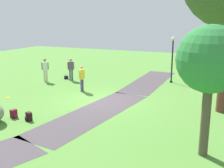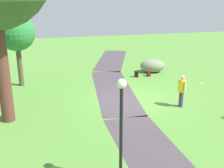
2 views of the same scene
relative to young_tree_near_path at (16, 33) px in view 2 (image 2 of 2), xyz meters
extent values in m
plane|color=#568E39|center=(-4.18, -5.96, -3.25)|extent=(48.00, 48.00, 0.00)
cube|color=#483F45|center=(-10.18, -5.00, -3.25)|extent=(8.03, 2.25, 0.01)
cube|color=#483F45|center=(-2.21, -5.41, -3.25)|extent=(8.20, 3.07, 0.01)
cube|color=#483F45|center=(5.52, -7.26, -3.25)|extent=(8.25, 4.79, 0.01)
cylinder|color=brown|center=(-5.11, 0.29, -0.88)|extent=(0.57, 0.57, 4.76)
cylinder|color=brown|center=(0.00, 0.00, -1.99)|extent=(0.30, 0.30, 2.54)
sphere|color=#2D7E3A|center=(0.00, 0.00, 0.04)|extent=(2.18, 2.18, 2.18)
cylinder|color=black|center=(-10.48, -3.47, -1.75)|extent=(0.10, 0.10, 3.02)
sphere|color=white|center=(-10.48, -3.47, -0.10)|extent=(0.28, 0.28, 0.28)
ellipsoid|color=gray|center=(0.84, -9.16, -2.77)|extent=(1.53, 2.00, 0.97)
cylinder|color=#493E6F|center=(-5.51, -8.07, -2.85)|extent=(0.13, 0.13, 0.81)
cylinder|color=#493E6F|center=(-5.67, -8.08, -2.85)|extent=(0.13, 0.13, 0.81)
cube|color=yellow|center=(-5.59, -8.08, -2.14)|extent=(0.38, 0.28, 0.61)
cylinder|color=#E7B390|center=(-5.37, -8.05, -2.11)|extent=(0.08, 0.08, 0.54)
cylinder|color=#E7B390|center=(-5.80, -8.10, -2.11)|extent=(0.08, 0.08, 0.54)
sphere|color=#E7B390|center=(-5.59, -8.08, -1.70)|extent=(0.22, 0.22, 0.22)
cube|color=maroon|center=(-0.07, -8.53, -3.05)|extent=(0.32, 0.26, 0.40)
cube|color=maroon|center=(-0.04, -8.40, -3.13)|extent=(0.20, 0.10, 0.18)
cube|color=black|center=(-0.06, -7.61, -3.05)|extent=(0.29, 0.33, 0.40)
cube|color=black|center=(0.06, -7.66, -3.13)|extent=(0.13, 0.20, 0.18)
cylinder|color=#F3A918|center=(-2.45, -11.26, -3.24)|extent=(0.27, 0.27, 0.02)
camera|label=1|loc=(9.20, 0.78, 1.30)|focal=44.44mm
camera|label=2|loc=(-17.25, -1.47, 2.21)|focal=43.76mm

